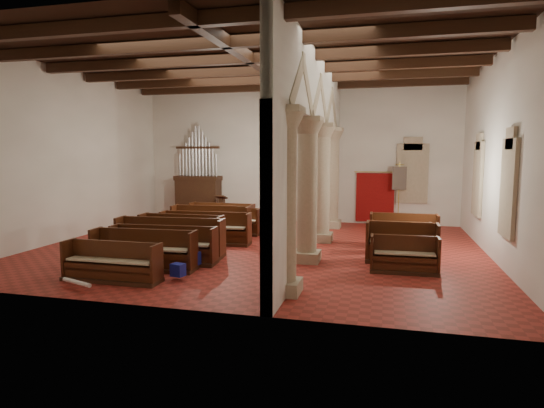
{
  "coord_description": "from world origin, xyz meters",
  "views": [
    {
      "loc": [
        3.93,
        -14.03,
        3.12
      ],
      "look_at": [
        0.28,
        0.5,
        1.39
      ],
      "focal_mm": 30.0,
      "sensor_mm": 36.0,
      "label": 1
    }
  ],
  "objects_px": {
    "pipe_organ": "(198,189)",
    "aisle_pew_0": "(404,260)",
    "lectern": "(222,211)",
    "processional_banner": "(398,207)",
    "nave_pew_0": "(112,268)"
  },
  "relations": [
    {
      "from": "pipe_organ",
      "to": "aisle_pew_0",
      "type": "height_order",
      "value": "pipe_organ"
    },
    {
      "from": "pipe_organ",
      "to": "lectern",
      "type": "distance_m",
      "value": 1.77
    },
    {
      "from": "lectern",
      "to": "pipe_organ",
      "type": "bearing_deg",
      "value": 164.03
    },
    {
      "from": "lectern",
      "to": "processional_banner",
      "type": "relative_size",
      "value": 0.45
    },
    {
      "from": "processional_banner",
      "to": "nave_pew_0",
      "type": "xyz_separation_m",
      "value": [
        -6.91,
        -9.99,
        -0.52
      ]
    },
    {
      "from": "pipe_organ",
      "to": "processional_banner",
      "type": "distance_m",
      "value": 8.99
    },
    {
      "from": "aisle_pew_0",
      "to": "pipe_organ",
      "type": "bearing_deg",
      "value": 138.7
    },
    {
      "from": "processional_banner",
      "to": "nave_pew_0",
      "type": "bearing_deg",
      "value": -148.08
    },
    {
      "from": "lectern",
      "to": "aisle_pew_0",
      "type": "relative_size",
      "value": 0.7
    },
    {
      "from": "pipe_organ",
      "to": "aisle_pew_0",
      "type": "xyz_separation_m",
      "value": [
        8.95,
        -7.55,
        -1.05
      ]
    },
    {
      "from": "pipe_organ",
      "to": "lectern",
      "type": "bearing_deg",
      "value": -25.43
    },
    {
      "from": "lectern",
      "to": "nave_pew_0",
      "type": "height_order",
      "value": "lectern"
    },
    {
      "from": "lectern",
      "to": "aisle_pew_0",
      "type": "bearing_deg",
      "value": -32.88
    },
    {
      "from": "lectern",
      "to": "aisle_pew_0",
      "type": "height_order",
      "value": "lectern"
    },
    {
      "from": "pipe_organ",
      "to": "processional_banner",
      "type": "bearing_deg",
      "value": -0.63
    }
  ]
}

